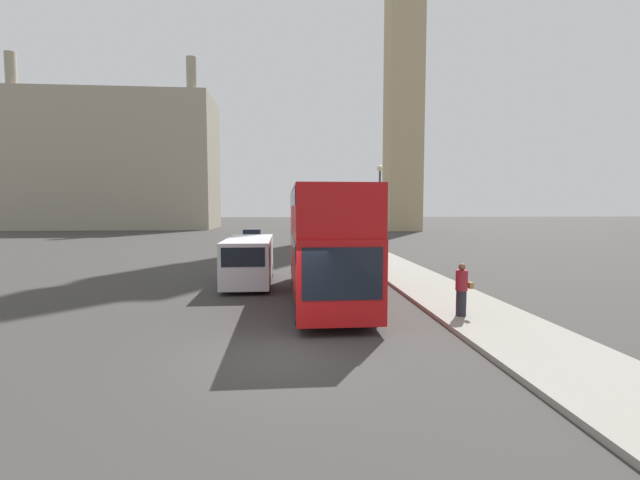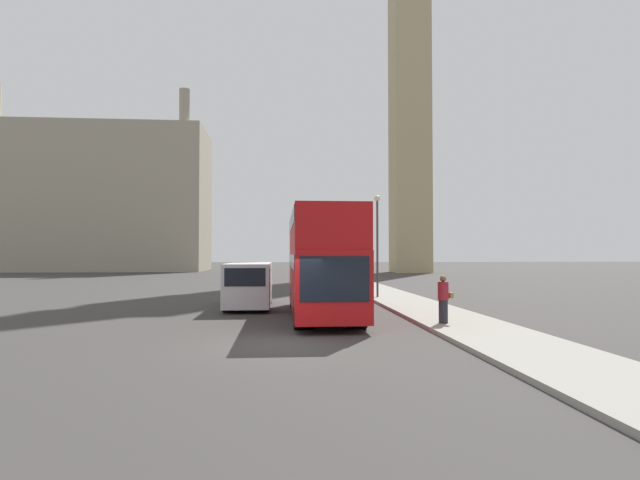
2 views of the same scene
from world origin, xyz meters
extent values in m
plane|color=#383533|center=(0.00, 0.00, 0.00)|extent=(300.00, 300.00, 0.00)
cube|color=gray|center=(6.62, 0.00, 0.07)|extent=(3.25, 120.00, 0.15)
cube|color=tan|center=(18.61, 56.22, 27.17)|extent=(5.20, 5.20, 54.35)
cube|color=#9E937F|center=(-28.27, 66.63, 11.27)|extent=(32.10, 13.47, 22.54)
cylinder|color=#9E937F|center=(-14.63, 60.91, 25.01)|extent=(1.62, 1.62, 4.96)
cube|color=#B71114|center=(1.66, 6.44, 1.55)|extent=(2.57, 10.38, 2.48)
cube|color=#B71114|center=(1.66, 6.44, 3.59)|extent=(2.57, 10.18, 1.61)
cube|color=black|center=(1.66, 6.44, 2.36)|extent=(2.61, 9.97, 0.55)
cube|color=black|center=(1.66, 6.44, 4.02)|extent=(2.61, 9.76, 0.55)
cube|color=black|center=(1.66, 1.24, 1.85)|extent=(2.26, 0.03, 1.49)
cylinder|color=black|center=(0.73, 2.81, 0.57)|extent=(0.72, 1.14, 1.14)
cylinder|color=black|center=(2.58, 2.81, 0.57)|extent=(0.72, 1.14, 1.14)
cylinder|color=black|center=(0.73, 10.08, 0.57)|extent=(0.72, 1.14, 1.14)
cylinder|color=black|center=(2.58, 10.08, 0.57)|extent=(0.72, 1.14, 1.14)
cube|color=silver|center=(-1.66, 10.28, 1.20)|extent=(2.11, 6.09, 2.01)
cube|color=black|center=(-1.66, 7.23, 1.64)|extent=(1.80, 0.02, 0.80)
cube|color=black|center=(-1.66, 8.30, 1.64)|extent=(2.14, 1.10, 0.64)
cylinder|color=black|center=(-2.45, 8.21, 0.35)|extent=(0.53, 0.71, 0.71)
cylinder|color=black|center=(-0.87, 8.21, 0.35)|extent=(0.53, 0.71, 0.71)
cylinder|color=black|center=(-2.45, 12.35, 0.35)|extent=(0.53, 0.71, 0.71)
cylinder|color=black|center=(-0.87, 12.35, 0.35)|extent=(0.53, 0.71, 0.71)
cylinder|color=#23232D|center=(5.80, 2.91, 0.57)|extent=(0.33, 0.33, 0.84)
cylinder|color=maroon|center=(5.80, 2.91, 1.32)|extent=(0.38, 0.38, 0.66)
sphere|color=brown|center=(5.80, 2.91, 1.76)|extent=(0.23, 0.23, 0.23)
cube|color=olive|center=(6.09, 2.91, 1.15)|extent=(0.12, 0.24, 0.20)
cylinder|color=#38383D|center=(5.55, 14.02, 2.96)|extent=(0.12, 0.12, 5.61)
sphere|color=beige|center=(5.55, 14.02, 5.94)|extent=(0.36, 0.36, 0.36)
cube|color=silver|center=(-3.07, 30.96, 0.58)|extent=(1.81, 4.23, 0.81)
cube|color=black|center=(-3.07, 31.07, 1.29)|extent=(1.63, 2.03, 0.62)
cylinder|color=black|center=(-3.77, 29.61, 0.34)|extent=(0.40, 0.67, 0.67)
cylinder|color=black|center=(-2.37, 29.61, 0.34)|extent=(0.40, 0.67, 0.67)
cylinder|color=black|center=(-3.77, 32.31, 0.34)|extent=(0.40, 0.67, 0.67)
cylinder|color=black|center=(-2.37, 32.31, 0.34)|extent=(0.40, 0.67, 0.67)
camera|label=1|loc=(0.07, -10.43, 3.70)|focal=24.00mm
camera|label=2|loc=(-0.07, -14.83, 2.65)|focal=28.00mm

